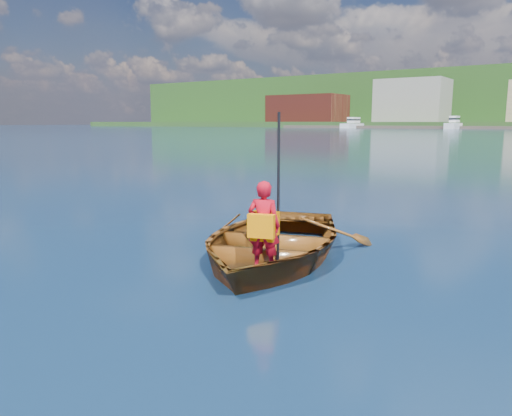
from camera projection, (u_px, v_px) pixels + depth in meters
ground at (332, 264)px, 7.04m from camera, size 600.00×600.00×0.00m
rowboat at (271, 241)px, 7.31m from camera, size 3.85×4.58×0.81m
child_paddler at (264, 225)px, 6.34m from camera, size 0.49×0.42×2.01m
hillside_trees at (485, 87)px, 218.79m from camera, size 279.15×65.37×20.61m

